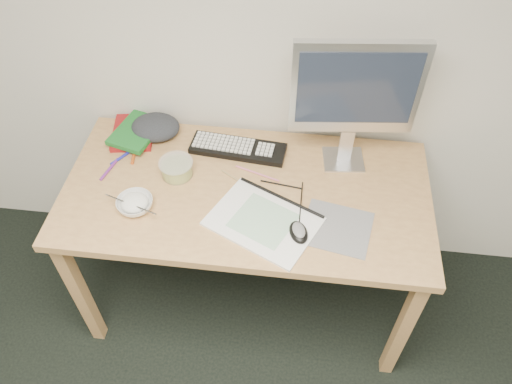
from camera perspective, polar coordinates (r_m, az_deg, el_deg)
desk at (r=1.96m, az=-1.12°, el=-1.38°), size 1.40×0.70×0.75m
mousepad at (r=1.80m, az=9.23°, el=-4.08°), size 0.27×0.26×0.00m
sketchpad at (r=1.79m, az=0.84°, el=-3.38°), size 0.45×0.40×0.01m
keyboard at (r=2.04m, az=-2.07°, el=4.99°), size 0.40×0.16×0.02m
monitor at (r=1.83m, az=11.29°, el=11.14°), size 0.46×0.16×0.54m
mouse at (r=1.75m, az=4.90°, el=-4.39°), size 0.09×0.12×0.03m
rice_bowl at (r=1.88m, az=-13.65°, el=-1.37°), size 0.16×0.16×0.04m
chopsticks at (r=1.85m, az=-14.13°, el=-1.37°), size 0.20×0.08×0.02m
fruit_tub at (r=1.96m, az=-9.06°, el=2.69°), size 0.13×0.13×0.06m
book_red at (r=2.18m, az=-13.85°, el=6.64°), size 0.20×0.25×0.02m
book_green at (r=2.15m, az=-13.47°, el=6.73°), size 0.22×0.26×0.02m
cloth_lump at (r=2.15m, az=-11.41°, el=7.26°), size 0.20×0.18×0.07m
pencil_pink at (r=1.95m, az=0.14°, el=2.14°), size 0.18×0.07×0.01m
pencil_tan at (r=1.93m, az=-2.02°, el=1.31°), size 0.15×0.10×0.01m
pencil_black at (r=1.92m, az=2.87°, el=0.85°), size 0.16×0.03×0.01m
marker_blue at (r=2.09m, az=-14.95°, el=3.98°), size 0.08×0.11×0.01m
marker_orange at (r=2.10m, az=-13.71°, el=4.47°), size 0.03×0.13×0.01m
marker_purple at (r=2.05m, az=-16.42°, el=2.52°), size 0.04×0.12×0.01m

